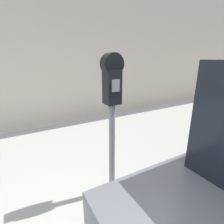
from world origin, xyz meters
The scene contains 2 objects.
sidewalk centered at (0.00, 2.20, 0.06)m, with size 24.00×2.80×0.12m.
parking_meter centered at (0.30, 1.22, 1.27)m, with size 0.22×0.15×1.65m.
Camera 1 is at (-0.59, -0.35, 1.73)m, focal length 28.00 mm.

